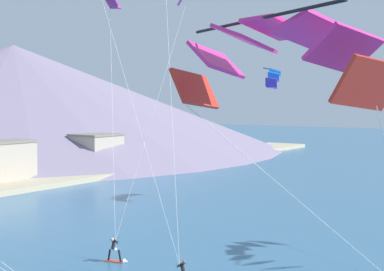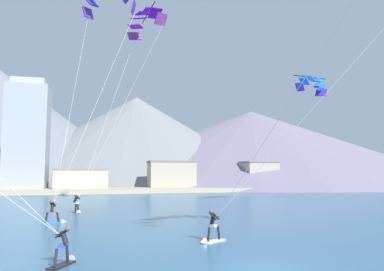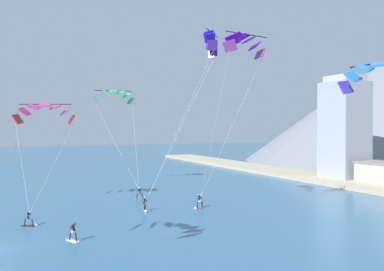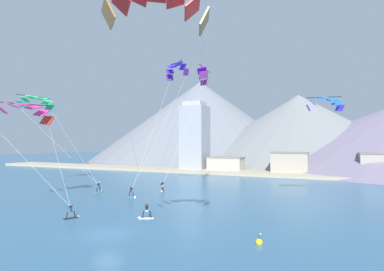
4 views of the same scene
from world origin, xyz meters
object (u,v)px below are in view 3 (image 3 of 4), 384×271
(kitesurfer_far_right, at_px, (141,195))
(parafoil_kite_near_lead, at_px, (244,44))
(kitesurfer_near_lead, at_px, (198,204))
(kitesurfer_far_left, at_px, (145,207))
(parafoil_kite_far_left, at_px, (210,43))
(kitesurfer_mid_center, at_px, (31,222))
(kitesurfer_near_trail, at_px, (72,235))
(parafoil_kite_mid_center, at_px, (45,112))
(parafoil_kite_distant_high_outer, at_px, (379,73))
(parafoil_kite_far_right, at_px, (114,96))

(kitesurfer_far_right, relative_size, parafoil_kite_near_lead, 0.09)
(kitesurfer_near_lead, distance_m, kitesurfer_far_left, 6.71)
(kitesurfer_far_right, relative_size, parafoil_kite_far_left, 0.09)
(kitesurfer_mid_center, relative_size, kitesurfer_far_right, 0.97)
(kitesurfer_near_lead, xyz_separation_m, parafoil_kite_near_lead, (6.22, 2.59, 18.99))
(kitesurfer_near_trail, bearing_deg, parafoil_kite_mid_center, -177.46)
(parafoil_kite_far_left, bearing_deg, parafoil_kite_distant_high_outer, 1.28)
(kitesurfer_far_left, bearing_deg, kitesurfer_near_lead, 79.24)
(kitesurfer_near_trail, bearing_deg, parafoil_kite_distant_high_outer, 44.30)
(kitesurfer_near_trail, height_order, parafoil_kite_mid_center, parafoil_kite_mid_center)
(kitesurfer_near_lead, relative_size, parafoil_kite_distant_high_outer, 0.37)
(kitesurfer_far_right, relative_size, parafoil_kite_mid_center, 0.13)
(parafoil_kite_far_right, bearing_deg, parafoil_kite_distant_high_outer, 6.22)
(parafoil_kite_far_left, bearing_deg, kitesurfer_mid_center, -96.13)
(parafoil_kite_mid_center, xyz_separation_m, parafoil_kite_distant_high_outer, (36.00, 17.95, 1.37))
(parafoil_kite_mid_center, bearing_deg, kitesurfer_near_trail, 2.54)
(kitesurfer_far_right, bearing_deg, kitesurfer_near_lead, 25.83)
(parafoil_kite_mid_center, bearing_deg, parafoil_kite_near_lead, 48.78)
(kitesurfer_mid_center, bearing_deg, kitesurfer_near_trail, 23.39)
(parafoil_kite_near_lead, xyz_separation_m, parafoil_kite_distant_high_outer, (18.71, -1.77, -5.95))
(kitesurfer_mid_center, relative_size, parafoil_kite_distant_high_outer, 0.35)
(kitesurfer_far_left, bearing_deg, parafoil_kite_mid_center, -132.95)
(kitesurfer_near_lead, bearing_deg, parafoil_kite_mid_center, -122.85)
(kitesurfer_near_lead, xyz_separation_m, parafoil_kite_distant_high_outer, (24.93, 0.82, 13.03))
(parafoil_kite_mid_center, bearing_deg, parafoil_kite_far_left, 52.34)
(kitesurfer_far_left, distance_m, parafoil_kite_distant_high_outer, 30.20)
(parafoil_kite_far_left, xyz_separation_m, parafoil_kite_far_right, (-26.87, -4.88, -4.31))
(kitesurfer_mid_center, relative_size, parafoil_kite_mid_center, 0.13)
(kitesurfer_near_trail, height_order, parafoil_kite_far_right, parafoil_kite_far_right)
(kitesurfer_mid_center, distance_m, parafoil_kite_far_left, 28.01)
(kitesurfer_near_lead, height_order, kitesurfer_near_trail, kitesurfer_near_lead)
(kitesurfer_near_lead, distance_m, parafoil_kite_far_left, 19.82)
(kitesurfer_mid_center, bearing_deg, parafoil_kite_mid_center, 168.81)
(kitesurfer_near_trail, xyz_separation_m, parafoil_kite_near_lead, (-1.15, 18.91, 19.04))
(parafoil_kite_near_lead, bearing_deg, parafoil_kite_distant_high_outer, -5.42)
(kitesurfer_near_lead, relative_size, kitesurfer_far_left, 1.01)
(parafoil_kite_near_lead, bearing_deg, kitesurfer_near_lead, -157.35)
(parafoil_kite_distant_high_outer, bearing_deg, kitesurfer_far_left, -164.19)
(kitesurfer_far_left, height_order, parafoil_kite_far_right, parafoil_kite_far_right)
(kitesurfer_far_right, bearing_deg, parafoil_kite_far_right, -179.79)
(parafoil_kite_mid_center, bearing_deg, kitesurfer_far_right, 82.12)
(kitesurfer_far_right, bearing_deg, parafoil_kite_mid_center, -97.88)
(parafoil_kite_far_right, bearing_deg, kitesurfer_far_left, -5.00)
(kitesurfer_mid_center, xyz_separation_m, kitesurfer_far_right, (-9.60, 14.87, 0.08))
(kitesurfer_mid_center, bearing_deg, kitesurfer_far_right, 122.86)
(parafoil_kite_far_right, relative_size, parafoil_kite_distant_high_outer, 3.36)
(kitesurfer_far_left, height_order, parafoil_kite_far_left, parafoil_kite_far_left)
(parafoil_kite_near_lead, distance_m, parafoil_kite_distant_high_outer, 19.72)
(kitesurfer_near_trail, xyz_separation_m, parafoil_kite_distant_high_outer, (17.56, 17.14, 13.09))
(kitesurfer_near_lead, height_order, kitesurfer_mid_center, kitesurfer_near_lead)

